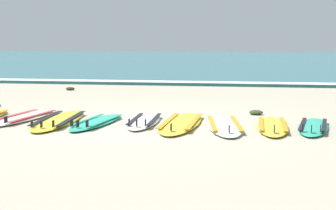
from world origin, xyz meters
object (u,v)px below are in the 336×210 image
Objects in this scene: surfboard_8 at (313,127)px; surfboard_6 at (224,125)px; surfboard_1 at (24,117)px; surfboard_3 at (97,122)px; surfboard_4 at (145,121)px; surfboard_7 at (272,126)px; surfboard_5 at (181,123)px; surfboard_2 at (59,120)px.

surfboard_6 is at bearing -176.08° from surfboard_8.
surfboard_8 is (5.20, -0.14, 0.00)m from surfboard_1.
surfboard_3 is 1.03× the size of surfboard_8.
surfboard_4 is 2.23m from surfboard_7.
surfboard_3 is 1.02× the size of surfboard_4.
surfboard_4 is at bearing 171.70° from surfboard_6.
surfboard_6 is 1.47m from surfboard_8.
surfboard_3 is 0.79× the size of surfboard_5.
surfboard_5 is at bearing 1.64° from surfboard_2.
surfboard_1 and surfboard_6 have the same top height.
surfboard_7 is (0.80, 0.05, 0.00)m from surfboard_6.
surfboard_4 is (2.31, -0.04, 0.00)m from surfboard_1.
surfboard_1 is at bearing 169.25° from surfboard_3.
surfboard_5 is 1.29× the size of surfboard_8.
surfboard_6 and surfboard_7 have the same top height.
surfboard_7 is 0.67m from surfboard_8.
surfboard_5 is at bearing 177.49° from surfboard_7.
surfboard_7 is at bearing -176.04° from surfboard_8.
surfboard_8 is (2.22, -0.02, 0.00)m from surfboard_5.
surfboard_7 is (2.22, -0.15, -0.00)m from surfboard_4.
surfboard_3 is at bearing -10.75° from surfboard_1.
surfboard_5 and surfboard_6 have the same top height.
surfboard_2 and surfboard_8 have the same top height.
surfboard_1 is at bearing 166.47° from surfboard_2.
surfboard_5 is 1.24× the size of surfboard_7.
surfboard_7 is at bearing 1.84° from surfboard_3.
surfboard_6 is (3.73, -0.24, -0.00)m from surfboard_1.
surfboard_4 and surfboard_7 have the same top height.
surfboard_3 is 0.98× the size of surfboard_7.
surfboard_6 is at bearing -8.30° from surfboard_4.
surfboard_5 and surfboard_7 have the same top height.
surfboard_3 is at bearing -7.82° from surfboard_2.
surfboard_2 is 2.97m from surfboard_6.
surfboard_6 is 0.80m from surfboard_7.
surfboard_3 and surfboard_8 have the same top height.
surfboard_5 is (1.47, 0.17, -0.00)m from surfboard_3.
surfboard_1 is 1.16× the size of surfboard_4.
surfboard_5 is 1.55m from surfboard_7.
surfboard_8 is at bearing 3.92° from surfboard_6.
surfboard_4 is 0.68m from surfboard_5.
surfboard_2 is at bearing 179.93° from surfboard_7.
surfboard_3 is at bearing -177.77° from surfboard_8.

